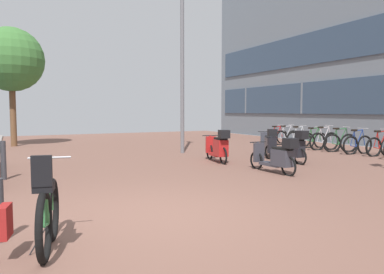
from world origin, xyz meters
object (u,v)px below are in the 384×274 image
Objects in this scene: bicycle_foreground at (45,214)px; lamp_post at (182,55)px; bicycle_rack_08 at (277,137)px; street_tree at (11,60)px; bicycle_rack_02 at (358,145)px; scooter_extra at (278,157)px; bicycle_rack_01 at (381,146)px; scooter_mid at (269,144)px; bicycle_rack_06 at (299,139)px; bollard_far at (3,160)px; scooter_near at (290,148)px; scooter_far at (219,147)px; bicycle_rack_07 at (287,137)px; bicycle_rack_03 at (340,143)px; bicycle_rack_05 at (314,140)px; bicycle_rack_04 at (324,141)px.

bicycle_foreground is 9.96m from lamp_post.
street_tree is (-11.31, 4.17, 3.45)m from bicycle_rack_08.
street_tree is (-11.06, 8.86, 3.43)m from bicycle_rack_02.
bicycle_rack_02 is 0.81× the size of scooter_extra.
bicycle_rack_01 reaches higher than scooter_extra.
bicycle_rack_08 is 0.78× the size of scooter_mid.
bicycle_rack_06 is 11.86m from bollard_far.
scooter_far is (-1.87, 1.06, 0.01)m from scooter_near.
scooter_extra is at bearing -125.54° from scooter_mid.
bicycle_foreground is at bearing -142.52° from bicycle_rack_07.
bicycle_rack_03 is 1.58m from bicycle_rack_05.
bicycle_rack_04 is at bearing -95.07° from bicycle_rack_06.
bicycle_rack_04 is 1.07× the size of bicycle_rack_05.
bicycle_rack_04 reaches higher than bicycle_rack_07.
lamp_post is at bearing 88.40° from scooter_far.
bicycle_rack_03 reaches higher than bicycle_rack_02.
bicycle_rack_05 is at bearing -81.42° from bicycle_rack_06.
bicycle_rack_04 is 6.60m from lamp_post.
scooter_extra is at bearing -133.27° from bicycle_rack_07.
scooter_extra is at bearing -160.53° from bicycle_rack_02.
scooter_mid is at bearing -46.72° from lamp_post.
scooter_mid reaches higher than bicycle_rack_07.
bollard_far is at bearing 174.63° from bicycle_rack_01.
lamp_post is at bearing 156.63° from bicycle_rack_03.
scooter_near reaches higher than scooter_mid.
bicycle_rack_03 is at bearing 3.32° from scooter_far.
scooter_far reaches higher than bicycle_rack_02.
bicycle_rack_06 is (-0.12, 0.78, 0.01)m from bicycle_rack_05.
bicycle_rack_03 is 0.79× the size of scooter_far.
scooter_mid is at bearing -133.09° from bicycle_rack_08.
scooter_mid is at bearing 35.65° from bicycle_foreground.
bicycle_rack_06 is 4.16m from scooter_mid.
bicycle_rack_04 is 4.31m from scooter_near.
bicycle_rack_07 reaches higher than bicycle_rack_08.
bicycle_rack_06 is (-0.04, 3.91, -0.00)m from bicycle_rack_01.
bicycle_rack_06 reaches higher than bicycle_rack_05.
bicycle_foreground is at bearing -145.14° from bicycle_rack_06.
scooter_mid is at bearing 10.16° from scooter_far.
bicycle_rack_06 is at bearing 87.00° from bicycle_rack_03.
bicycle_rack_05 is 11.81m from bollard_far.
bicycle_rack_07 is at bearing -96.85° from bicycle_rack_08.
scooter_far reaches higher than bicycle_rack_08.
bicycle_rack_08 is 0.68× the size of scooter_near.
bicycle_rack_03 is (10.93, 5.35, -0.06)m from bicycle_foreground.
scooter_far is at bearing -168.81° from bicycle_rack_04.
bicycle_rack_03 is 6.85m from lamp_post.
lamp_post reaches higher than bicycle_rack_02.
bicycle_rack_05 is 0.79m from bicycle_rack_06.
bicycle_rack_03 is 3.36m from scooter_mid.
street_tree reaches higher than bicycle_rack_04.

